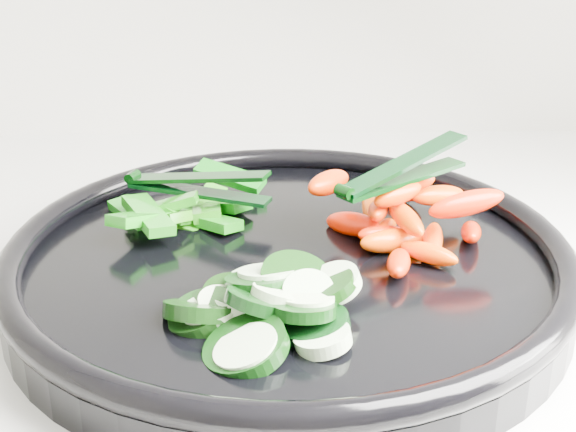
{
  "coord_description": "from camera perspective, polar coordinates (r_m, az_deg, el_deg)",
  "views": [
    {
      "loc": [
        -0.4,
        1.18,
        1.19
      ],
      "look_at": [
        -0.38,
        1.65,
        0.99
      ],
      "focal_mm": 50.0,
      "sensor_mm": 36.0,
      "label": 1
    }
  ],
  "objects": [
    {
      "name": "veggie_tray",
      "position": [
        0.53,
        0.0,
        -3.4
      ],
      "size": [
        0.47,
        0.47,
        0.04
      ],
      "color": "black",
      "rests_on": "counter"
    },
    {
      "name": "cucumber_pile",
      "position": [
        0.46,
        -2.16,
        -6.46
      ],
      "size": [
        0.12,
        0.13,
        0.04
      ],
      "color": "black",
      "rests_on": "veggie_tray"
    },
    {
      "name": "carrot_pile",
      "position": [
        0.56,
        7.94,
        0.21
      ],
      "size": [
        0.14,
        0.17,
        0.06
      ],
      "color": "#F05400",
      "rests_on": "veggie_tray"
    },
    {
      "name": "pepper_pile",
      "position": [
        0.59,
        -7.48,
        0.47
      ],
      "size": [
        0.12,
        0.13,
        0.04
      ],
      "color": "#26710A",
      "rests_on": "veggie_tray"
    },
    {
      "name": "tong_carrot",
      "position": [
        0.55,
        8.0,
        3.11
      ],
      "size": [
        0.1,
        0.08,
        0.02
      ],
      "color": "black",
      "rests_on": "carrot_pile"
    },
    {
      "name": "tong_pepper",
      "position": [
        0.59,
        -6.73,
        2.26
      ],
      "size": [
        0.11,
        0.06,
        0.02
      ],
      "color": "black",
      "rests_on": "pepper_pile"
    }
  ]
}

